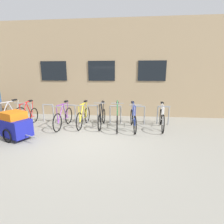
{
  "coord_description": "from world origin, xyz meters",
  "views": [
    {
      "loc": [
        1.28,
        -4.98,
        2.11
      ],
      "look_at": [
        0.66,
        1.6,
        0.57
      ],
      "focal_mm": 26.54,
      "sensor_mm": 36.0,
      "label": 1
    }
  ],
  "objects_px": {
    "bike_trailer": "(16,125)",
    "bicycle_yellow": "(84,117)",
    "bicycle_blue": "(133,119)",
    "bicycle_purple": "(63,118)",
    "bicycle_white": "(162,119)",
    "bicycle_green": "(117,119)",
    "bicycle_black": "(102,118)",
    "bicycle_red": "(28,117)",
    "bicycle_silver": "(10,116)"
  },
  "relations": [
    {
      "from": "bicycle_red",
      "to": "bicycle_silver",
      "type": "xyz_separation_m",
      "value": [
        -0.77,
        -0.05,
        0.01
      ]
    },
    {
      "from": "bicycle_red",
      "to": "bicycle_silver",
      "type": "relative_size",
      "value": 0.99
    },
    {
      "from": "bicycle_black",
      "to": "bike_trailer",
      "type": "height_order",
      "value": "bicycle_black"
    },
    {
      "from": "bike_trailer",
      "to": "bicycle_green",
      "type": "bearing_deg",
      "value": 23.92
    },
    {
      "from": "bicycle_white",
      "to": "bicycle_black",
      "type": "distance_m",
      "value": 2.37
    },
    {
      "from": "bicycle_red",
      "to": "bicycle_purple",
      "type": "xyz_separation_m",
      "value": [
        1.53,
        -0.06,
        0.01
      ]
    },
    {
      "from": "bicycle_blue",
      "to": "bicycle_red",
      "type": "bearing_deg",
      "value": 179.89
    },
    {
      "from": "bicycle_white",
      "to": "bicycle_blue",
      "type": "distance_m",
      "value": 1.13
    },
    {
      "from": "bicycle_purple",
      "to": "bicycle_green",
      "type": "height_order",
      "value": "bicycle_green"
    },
    {
      "from": "bicycle_green",
      "to": "bike_trailer",
      "type": "bearing_deg",
      "value": -156.08
    },
    {
      "from": "bicycle_purple",
      "to": "bicycle_yellow",
      "type": "height_order",
      "value": "bicycle_purple"
    },
    {
      "from": "bicycle_purple",
      "to": "bicycle_silver",
      "type": "xyz_separation_m",
      "value": [
        -2.3,
        0.01,
        0.0
      ]
    },
    {
      "from": "bike_trailer",
      "to": "bicycle_red",
      "type": "bearing_deg",
      "value": 108.5
    },
    {
      "from": "bicycle_silver",
      "to": "bicycle_yellow",
      "type": "relative_size",
      "value": 0.95
    },
    {
      "from": "bike_trailer",
      "to": "bicycle_silver",
      "type": "bearing_deg",
      "value": 131.99
    },
    {
      "from": "bicycle_black",
      "to": "bicycle_silver",
      "type": "xyz_separation_m",
      "value": [
        -3.82,
        -0.2,
        0.02
      ]
    },
    {
      "from": "bicycle_green",
      "to": "bike_trailer",
      "type": "height_order",
      "value": "bicycle_green"
    },
    {
      "from": "bicycle_yellow",
      "to": "bicycle_green",
      "type": "bearing_deg",
      "value": -7.27
    },
    {
      "from": "bicycle_red",
      "to": "bicycle_purple",
      "type": "bearing_deg",
      "value": -2.3
    },
    {
      "from": "bicycle_silver",
      "to": "bike_trailer",
      "type": "relative_size",
      "value": 1.14
    },
    {
      "from": "bicycle_purple",
      "to": "bicycle_silver",
      "type": "distance_m",
      "value": 2.3
    },
    {
      "from": "bicycle_black",
      "to": "bicycle_blue",
      "type": "distance_m",
      "value": 1.27
    },
    {
      "from": "bicycle_black",
      "to": "bicycle_blue",
      "type": "xyz_separation_m",
      "value": [
        1.26,
        -0.16,
        0.01
      ]
    },
    {
      "from": "bicycle_blue",
      "to": "bicycle_purple",
      "type": "relative_size",
      "value": 1.0
    },
    {
      "from": "bicycle_white",
      "to": "bicycle_blue",
      "type": "height_order",
      "value": "bicycle_blue"
    },
    {
      "from": "bicycle_white",
      "to": "bicycle_purple",
      "type": "height_order",
      "value": "bicycle_purple"
    },
    {
      "from": "bicycle_white",
      "to": "bicycle_black",
      "type": "relative_size",
      "value": 1.09
    },
    {
      "from": "bicycle_green",
      "to": "bike_trailer",
      "type": "xyz_separation_m",
      "value": [
        -3.21,
        -1.42,
        0.1
      ]
    },
    {
      "from": "bicycle_blue",
      "to": "bicycle_yellow",
      "type": "relative_size",
      "value": 1.01
    },
    {
      "from": "bicycle_red",
      "to": "bicycle_blue",
      "type": "relative_size",
      "value": 0.92
    },
    {
      "from": "bicycle_purple",
      "to": "bicycle_yellow",
      "type": "xyz_separation_m",
      "value": [
        0.76,
        0.23,
        -0.0
      ]
    },
    {
      "from": "bicycle_white",
      "to": "bicycle_red",
      "type": "bearing_deg",
      "value": -178.51
    },
    {
      "from": "bicycle_silver",
      "to": "bicycle_red",
      "type": "bearing_deg",
      "value": 3.56
    },
    {
      "from": "bicycle_yellow",
      "to": "bike_trailer",
      "type": "xyz_separation_m",
      "value": [
        -1.81,
        -1.6,
        0.09
      ]
    },
    {
      "from": "bicycle_green",
      "to": "bicycle_black",
      "type": "bearing_deg",
      "value": 165.63
    },
    {
      "from": "bicycle_white",
      "to": "bicycle_blue",
      "type": "bearing_deg",
      "value": -172.37
    },
    {
      "from": "bicycle_blue",
      "to": "bicycle_white",
      "type": "bearing_deg",
      "value": 7.63
    },
    {
      "from": "bicycle_red",
      "to": "bicycle_blue",
      "type": "xyz_separation_m",
      "value": [
        4.31,
        -0.01,
        0.01
      ]
    },
    {
      "from": "bicycle_green",
      "to": "bicycle_red",
      "type": "bearing_deg",
      "value": 179.87
    },
    {
      "from": "bicycle_black",
      "to": "bicycle_green",
      "type": "bearing_deg",
      "value": -14.37
    },
    {
      "from": "bicycle_blue",
      "to": "bicycle_silver",
      "type": "bearing_deg",
      "value": -179.55
    },
    {
      "from": "bicycle_purple",
      "to": "bike_trailer",
      "type": "xyz_separation_m",
      "value": [
        -1.06,
        -1.37,
        0.09
      ]
    },
    {
      "from": "bicycle_purple",
      "to": "bicycle_green",
      "type": "distance_m",
      "value": 2.15
    },
    {
      "from": "bicycle_red",
      "to": "bicycle_white",
      "type": "bearing_deg",
      "value": 1.49
    },
    {
      "from": "bicycle_black",
      "to": "bicycle_red",
      "type": "bearing_deg",
      "value": -177.1
    },
    {
      "from": "bike_trailer",
      "to": "bicycle_black",
      "type": "bearing_deg",
      "value": 31.66
    },
    {
      "from": "bicycle_black",
      "to": "bicycle_silver",
      "type": "bearing_deg",
      "value": -176.97
    },
    {
      "from": "bicycle_black",
      "to": "bicycle_purple",
      "type": "height_order",
      "value": "bicycle_black"
    },
    {
      "from": "bicycle_red",
      "to": "bicycle_silver",
      "type": "bearing_deg",
      "value": -176.44
    },
    {
      "from": "bike_trailer",
      "to": "bicycle_yellow",
      "type": "bearing_deg",
      "value": 41.44
    }
  ]
}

